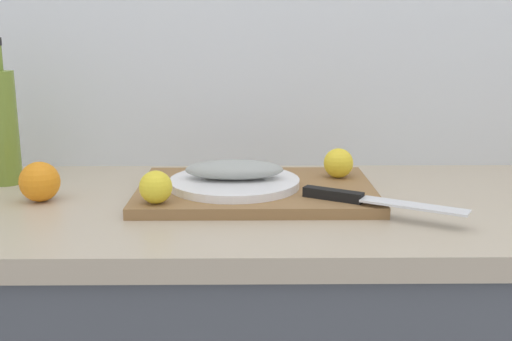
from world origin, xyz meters
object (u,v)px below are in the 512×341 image
Objects in this scene: lemon_0 at (338,163)px; olive_oil_bottle at (2,125)px; white_plate at (234,183)px; chef_knife at (361,199)px; fish_fillet at (234,170)px; cutting_board at (256,191)px.

lemon_0 is 0.20× the size of olive_oil_bottle.
white_plate is 0.22m from lemon_0.
lemon_0 is at bearing 124.10° from chef_knife.
lemon_0 is 0.69m from olive_oil_bottle.
lemon_0 is at bearing 18.56° from fish_fillet.
chef_knife is at bearing -28.41° from fish_fillet.
lemon_0 reaches higher than white_plate.
white_plate is 0.25m from chef_knife.
chef_knife is 4.41× the size of lemon_0.
fish_fillet reaches higher than white_plate.
chef_knife is (0.18, -0.13, 0.02)m from cutting_board.
lemon_0 is (0.21, 0.07, -0.00)m from fish_fillet.
olive_oil_bottle reaches higher than lemon_0.
white_plate is (-0.04, -0.01, 0.02)m from cutting_board.
fish_fillet is 0.63× the size of olive_oil_bottle.
olive_oil_bottle reaches higher than chef_knife.
chef_knife is 0.89× the size of olive_oil_bottle.
olive_oil_bottle reaches higher than white_plate.
cutting_board is 0.05m from white_plate.
olive_oil_bottle is at bearing 167.30° from fish_fillet.
white_plate is 1.33× the size of fish_fillet.
lemon_0 reaches higher than fish_fillet.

